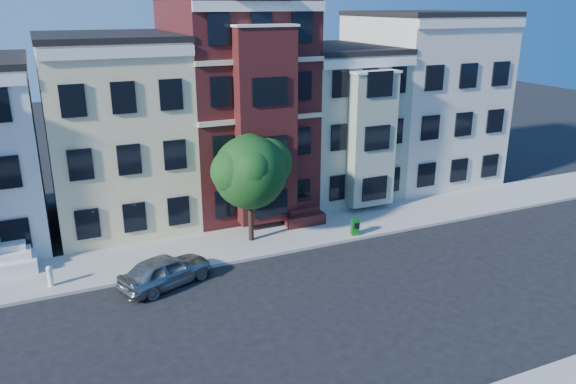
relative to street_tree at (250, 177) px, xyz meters
name	(u,v)px	position (x,y,z in m)	size (l,w,h in m)	color
ground	(356,309)	(1.50, -8.04, -3.55)	(120.00, 120.00, 0.00)	black
far_sidewalk	(278,237)	(1.50, -0.04, -3.48)	(60.00, 4.00, 0.15)	#9E9B93
house_yellow	(115,133)	(-5.50, 6.46, 1.45)	(7.00, 9.00, 10.00)	beige
house_brown	(235,106)	(1.50, 6.46, 2.45)	(7.00, 9.00, 12.00)	#411414
house_green	(330,122)	(8.00, 6.46, 0.95)	(6.00, 9.00, 9.00)	#94A18A
house_cream	(420,99)	(15.00, 6.46, 1.95)	(8.00, 9.00, 11.00)	beige
street_tree	(250,177)	(0.00, 0.00, 0.00)	(5.85, 5.85, 6.80)	#1E501D
parked_car	(166,270)	(-5.05, -2.84, -2.84)	(1.69, 4.19, 1.43)	#94979C
newspaper_box	(355,227)	(5.25, -1.60, -2.96)	(0.39, 0.35, 0.88)	#0E5D19
fire_hydrant	(50,278)	(-9.69, -1.13, -3.03)	(0.26, 0.26, 0.75)	silver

